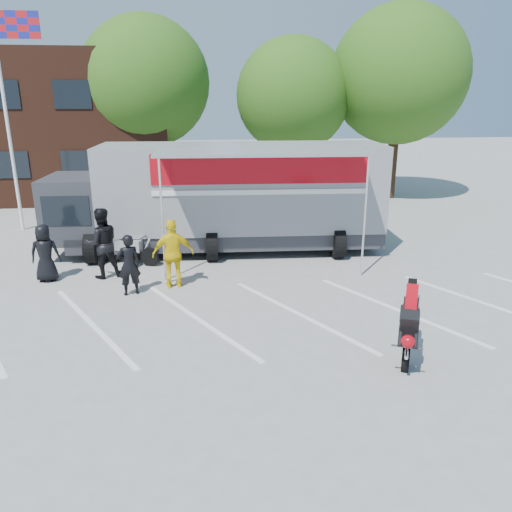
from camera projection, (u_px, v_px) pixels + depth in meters
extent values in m
plane|color=#9B9B96|center=(189.00, 340.00, 10.65)|extent=(100.00, 100.00, 0.00)
cube|color=white|center=(190.00, 319.00, 11.59)|extent=(18.09, 13.33, 0.01)
cylinder|color=white|center=(7.00, 123.00, 18.14)|extent=(0.12, 0.12, 8.00)
cube|color=red|center=(17.00, 25.00, 17.22)|extent=(1.50, 0.04, 0.90)
cylinder|color=#382314|center=(151.00, 165.00, 25.05)|extent=(0.50, 0.50, 3.24)
sphere|color=#295214|center=(145.00, 82.00, 23.83)|extent=(6.12, 6.12, 6.12)
cylinder|color=#382314|center=(291.00, 169.00, 24.94)|extent=(0.50, 0.50, 2.88)
sphere|color=#295214|center=(293.00, 96.00, 23.86)|extent=(5.44, 5.44, 5.44)
cylinder|color=#382314|center=(392.00, 164.00, 24.94)|extent=(0.50, 0.50, 3.42)
sphere|color=#295214|center=(399.00, 75.00, 23.66)|extent=(6.46, 6.46, 6.46)
imported|color=black|center=(45.00, 253.00, 13.80)|extent=(0.82, 0.56, 1.62)
imported|color=black|center=(129.00, 265.00, 12.84)|extent=(0.68, 0.55, 1.62)
imported|color=black|center=(102.00, 243.00, 14.03)|extent=(1.18, 1.04, 2.01)
imported|color=yellow|center=(173.00, 254.00, 13.31)|extent=(1.14, 0.57, 1.88)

